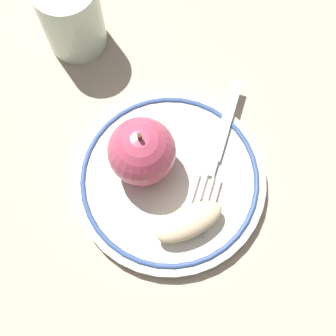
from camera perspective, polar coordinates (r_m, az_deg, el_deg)
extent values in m
plane|color=#BAA68F|center=(0.52, 0.22, -1.73)|extent=(2.00, 2.00, 0.00)
cylinder|color=silver|center=(0.52, 0.00, -1.05)|extent=(0.21, 0.21, 0.01)
torus|color=#36508A|center=(0.51, 0.00, -0.81)|extent=(0.20, 0.20, 0.01)
sphere|color=#C34661|center=(0.48, -3.33, 1.85)|extent=(0.07, 0.07, 0.07)
cylinder|color=brown|center=(0.44, -3.61, 3.60)|extent=(0.00, 0.00, 0.01)
ellipsoid|color=beige|center=(0.48, 2.58, -6.56)|extent=(0.07, 0.08, 0.02)
cube|color=silver|center=(0.53, 7.15, 5.88)|extent=(0.04, 0.10, 0.00)
cube|color=silver|center=(0.51, 5.41, -0.04)|extent=(0.01, 0.02, 0.00)
cube|color=silver|center=(0.50, 2.80, -4.03)|extent=(0.02, 0.06, 0.00)
cube|color=silver|center=(0.50, 3.69, -4.29)|extent=(0.02, 0.06, 0.00)
cube|color=silver|center=(0.50, 4.57, -4.55)|extent=(0.02, 0.06, 0.00)
cube|color=silver|center=(0.50, 5.45, -4.81)|extent=(0.02, 0.06, 0.00)
cylinder|color=silver|center=(0.58, -11.71, 17.71)|extent=(0.07, 0.07, 0.09)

